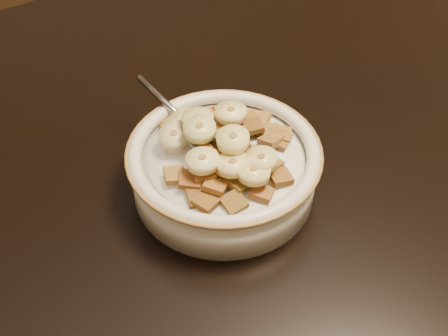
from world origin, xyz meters
TOP-DOWN VIEW (x-y plane):
  - table at (0.00, 0.00)m, footprint 1.41×0.92m
  - cereal_bowl at (0.04, -0.01)m, footprint 0.18×0.18m
  - milk at (0.04, -0.01)m, footprint 0.15×0.15m
  - spoon at (0.03, 0.02)m, footprint 0.04×0.05m
  - cereal_square_0 at (0.01, -0.04)m, footprint 0.03×0.03m
  - cereal_square_1 at (0.05, -0.02)m, footprint 0.02×0.02m
  - cereal_square_2 at (0.10, -0.00)m, footprint 0.03×0.03m
  - cereal_square_3 at (0.08, 0.01)m, footprint 0.03×0.03m
  - cereal_square_4 at (0.04, 0.01)m, footprint 0.02×0.02m
  - cereal_square_5 at (0.10, -0.01)m, footprint 0.03×0.03m
  - cereal_square_6 at (0.09, -0.02)m, footprint 0.03×0.03m
  - cereal_square_7 at (0.01, 0.05)m, footprint 0.03×0.03m
  - cereal_square_8 at (0.06, 0.01)m, footprint 0.03×0.03m
  - cereal_square_9 at (0.02, -0.03)m, footprint 0.03×0.03m
  - cereal_square_10 at (0.09, 0.01)m, footprint 0.02×0.02m
  - cereal_square_11 at (0.07, -0.06)m, footprint 0.02×0.02m
  - cereal_square_12 at (0.05, 0.05)m, footprint 0.02×0.02m
  - cereal_square_13 at (0.04, -0.07)m, footprint 0.03×0.03m
  - cereal_square_14 at (0.09, -0.02)m, footprint 0.03×0.03m
  - cereal_square_15 at (0.07, -0.04)m, footprint 0.02×0.02m
  - cereal_square_16 at (0.08, 0.03)m, footprint 0.02×0.02m
  - cereal_square_17 at (0.01, 0.05)m, footprint 0.02×0.02m
  - cereal_square_18 at (-0.01, -0.04)m, footprint 0.02×0.02m
  - cereal_square_19 at (0.02, -0.01)m, footprint 0.03×0.03m
  - cereal_square_20 at (0.06, 0.01)m, footprint 0.02×0.02m
  - cereal_square_21 at (0.03, -0.05)m, footprint 0.03×0.03m
  - cereal_square_22 at (0.00, -0.03)m, footprint 0.02×0.02m
  - cereal_square_23 at (-0.01, -0.05)m, footprint 0.03×0.03m
  - cereal_square_24 at (0.09, 0.02)m, footprint 0.03×0.03m
  - cereal_square_25 at (0.06, -0.03)m, footprint 0.03×0.03m
  - cereal_square_26 at (-0.02, -0.01)m, footprint 0.03×0.03m
  - cereal_square_27 at (0.07, 0.04)m, footprint 0.02×0.02m
  - cereal_square_28 at (0.01, -0.07)m, footprint 0.02×0.02m
  - cereal_square_29 at (-0.01, -0.03)m, footprint 0.03×0.03m
  - cereal_square_30 at (0.03, -0.05)m, footprint 0.03×0.03m
  - banana_slice_0 at (0.02, 0.04)m, footprint 0.04×0.04m
  - banana_slice_1 at (0.04, -0.02)m, footprint 0.03×0.03m
  - banana_slice_2 at (0.02, 0.01)m, footprint 0.04×0.04m
  - banana_slice_3 at (0.03, -0.04)m, footprint 0.04×0.04m
  - banana_slice_4 at (0.04, -0.06)m, footprint 0.04×0.04m
  - banana_slice_5 at (0.06, 0.02)m, footprint 0.04×0.04m
  - banana_slice_6 at (0.01, 0.04)m, footprint 0.04×0.04m
  - banana_slice_7 at (0.05, -0.05)m, footprint 0.04×0.04m
  - banana_slice_8 at (0.03, 0.03)m, footprint 0.04×0.04m
  - banana_slice_9 at (0.00, 0.03)m, footprint 0.04×0.04m
  - banana_slice_10 at (0.01, -0.02)m, footprint 0.04×0.04m

SIDE VIEW (x-z plane):
  - table at x=0.00m, z-range 0.71..0.75m
  - cereal_bowl at x=0.04m, z-range 0.75..0.79m
  - milk at x=0.04m, z-range 0.79..0.80m
  - spoon at x=0.03m, z-range 0.79..0.80m
  - cereal_square_13 at x=0.04m, z-range 0.79..0.80m
  - cereal_square_2 at x=0.10m, z-range 0.79..0.80m
  - cereal_square_17 at x=0.01m, z-range 0.80..0.80m
  - cereal_square_18 at x=-0.01m, z-range 0.79..0.80m
  - cereal_square_10 at x=0.09m, z-range 0.80..0.80m
  - cereal_square_28 at x=0.01m, z-range 0.79..0.81m
  - cereal_square_7 at x=0.01m, z-range 0.80..0.80m
  - cereal_square_24 at x=0.09m, z-range 0.79..0.81m
  - cereal_square_23 at x=-0.01m, z-range 0.80..0.80m
  - cereal_square_11 at x=0.07m, z-range 0.80..0.81m
  - cereal_square_16 at x=0.08m, z-range 0.80..0.81m
  - cereal_square_27 at x=0.07m, z-range 0.80..0.81m
  - cereal_square_14 at x=0.09m, z-range 0.80..0.81m
  - cereal_square_6 at x=0.09m, z-range 0.80..0.81m
  - cereal_square_12 at x=0.05m, z-range 0.80..0.81m
  - cereal_square_26 at x=-0.02m, z-range 0.80..0.81m
  - cereal_square_30 at x=0.03m, z-range 0.80..0.81m
  - cereal_square_15 at x=0.07m, z-range 0.80..0.81m
  - cereal_square_5 at x=0.10m, z-range 0.80..0.81m
  - cereal_square_21 at x=0.03m, z-range 0.80..0.81m
  - cereal_square_29 at x=-0.01m, z-range 0.80..0.81m
  - cereal_square_0 at x=0.01m, z-range 0.80..0.81m
  - cereal_square_3 at x=0.08m, z-range 0.80..0.81m
  - cereal_square_22 at x=0.00m, z-range 0.80..0.81m
  - cereal_square_25 at x=0.06m, z-range 0.80..0.81m
  - cereal_square_8 at x=0.06m, z-range 0.81..0.82m
  - cereal_square_9 at x=0.02m, z-range 0.81..0.82m
  - banana_slice_0 at x=0.02m, z-range 0.80..0.82m
  - banana_slice_6 at x=0.01m, z-range 0.80..0.82m
  - cereal_square_20 at x=0.06m, z-range 0.81..0.82m
  - banana_slice_9 at x=0.00m, z-range 0.81..0.82m
  - cereal_square_4 at x=0.04m, z-range 0.81..0.82m
  - cereal_square_19 at x=0.02m, z-range 0.81..0.82m
  - banana_slice_4 at x=0.04m, z-range 0.81..0.82m
  - cereal_square_1 at x=0.05m, z-range 0.81..0.82m
  - banana_slice_7 at x=0.05m, z-range 0.81..0.82m
  - banana_slice_3 at x=0.03m, z-range 0.81..0.83m
  - banana_slice_10 at x=0.01m, z-range 0.81..0.83m
  - banana_slice_8 at x=0.03m, z-range 0.82..0.83m
  - banana_slice_5 at x=0.06m, z-range 0.82..0.83m
  - banana_slice_2 at x=0.02m, z-range 0.82..0.83m
  - banana_slice_1 at x=0.04m, z-range 0.82..0.83m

